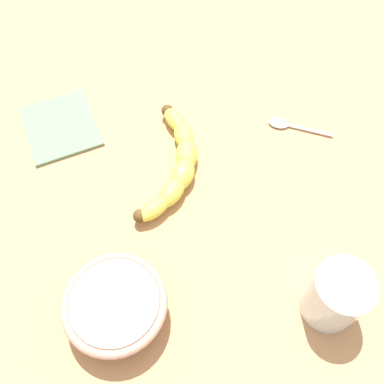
# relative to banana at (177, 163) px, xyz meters

# --- Properties ---
(wooden_tabletop) EXTENTS (1.20, 1.20, 0.03)m
(wooden_tabletop) POSITION_rel_banana_xyz_m (0.09, 0.05, -0.03)
(wooden_tabletop) COLOR tan
(wooden_tabletop) RESTS_ON ground
(banana) EXTENTS (0.23, 0.11, 0.04)m
(banana) POSITION_rel_banana_xyz_m (0.00, 0.00, 0.00)
(banana) COLOR #DCDD4B
(banana) RESTS_ON wooden_tabletop
(smoothie_glass) EXTENTS (0.07, 0.07, 0.09)m
(smoothie_glass) POSITION_rel_banana_xyz_m (0.24, 0.19, 0.03)
(smoothie_glass) COLOR silver
(smoothie_glass) RESTS_ON wooden_tabletop
(ceramic_bowl) EXTENTS (0.14, 0.14, 0.05)m
(ceramic_bowl) POSITION_rel_banana_xyz_m (0.22, -0.09, 0.01)
(ceramic_bowl) COLOR tan
(ceramic_bowl) RESTS_ON wooden_tabletop
(teaspoon) EXTENTS (0.06, 0.11, 0.01)m
(teaspoon) POSITION_rel_banana_xyz_m (-0.08, 0.19, -0.01)
(teaspoon) COLOR silver
(teaspoon) RESTS_ON wooden_tabletop
(folded_napkin) EXTENTS (0.16, 0.15, 0.01)m
(folded_napkin) POSITION_rel_banana_xyz_m (-0.10, -0.19, -0.01)
(folded_napkin) COLOR slate
(folded_napkin) RESTS_ON wooden_tabletop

